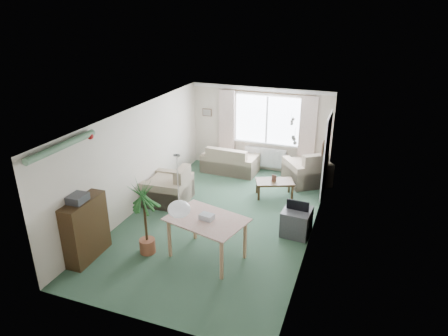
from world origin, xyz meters
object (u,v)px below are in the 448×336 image
(armchair_corner, at_px, (307,166))
(pet_bed, at_px, (297,222))
(coffee_table, at_px, (274,189))
(bookshelf, at_px, (86,229))
(armchair_left, at_px, (168,184))
(houseplant, at_px, (145,218))
(sofa, at_px, (230,159))
(tv_cube, at_px, (296,222))
(dining_table, at_px, (207,239))

(armchair_corner, distance_m, pet_bed, 2.34)
(coffee_table, height_order, bookshelf, bookshelf)
(armchair_corner, height_order, pet_bed, armchair_corner)
(armchair_left, bearing_deg, coffee_table, 112.92)
(armchair_corner, height_order, houseplant, houseplant)
(sofa, height_order, tv_cube, sofa)
(armchair_corner, xyz_separation_m, tv_cube, (0.23, -2.68, -0.19))
(coffee_table, bearing_deg, armchair_left, -153.78)
(sofa, distance_m, tv_cube, 3.62)
(sofa, relative_size, tv_cube, 2.52)
(pet_bed, bearing_deg, dining_table, -127.25)
(houseplant, xyz_separation_m, pet_bed, (2.52, 2.05, -0.70))
(dining_table, bearing_deg, armchair_left, 134.09)
(armchair_corner, distance_m, tv_cube, 2.69)
(armchair_corner, height_order, tv_cube, armchair_corner)
(armchair_corner, distance_m, houseplant, 4.95)
(sofa, bearing_deg, houseplant, 90.09)
(bookshelf, bearing_deg, armchair_corner, 54.55)
(sofa, distance_m, coffee_table, 1.94)
(armchair_left, relative_size, tv_cube, 1.68)
(armchair_corner, xyz_separation_m, bookshelf, (-3.31, -4.86, 0.13))
(armchair_corner, bearing_deg, houseplant, 26.22)
(sofa, distance_m, armchair_corner, 2.19)
(sofa, relative_size, armchair_corner, 1.47)
(houseplant, height_order, dining_table, houseplant)
(bookshelf, relative_size, tv_cube, 1.97)
(armchair_left, distance_m, dining_table, 2.56)
(armchair_corner, relative_size, bookshelf, 0.87)
(sofa, relative_size, houseplant, 1.01)
(armchair_corner, distance_m, coffee_table, 1.30)
(dining_table, relative_size, pet_bed, 2.15)
(bookshelf, bearing_deg, pet_bed, 35.14)
(armchair_left, distance_m, pet_bed, 3.18)
(dining_table, xyz_separation_m, pet_bed, (1.37, 1.81, -0.34))
(armchair_left, relative_size, pet_bed, 1.71)
(pet_bed, bearing_deg, armchair_corner, 94.36)
(tv_cube, xyz_separation_m, pet_bed, (-0.05, 0.38, -0.22))
(houseplant, bearing_deg, dining_table, 12.16)
(armchair_corner, xyz_separation_m, houseplant, (-2.35, -4.35, 0.29))
(tv_cube, bearing_deg, armchair_corner, 99.26)
(dining_table, bearing_deg, houseplant, -167.84)
(armchair_corner, bearing_deg, armchair_left, 1.86)
(armchair_corner, height_order, bookshelf, bookshelf)
(tv_cube, relative_size, pet_bed, 1.02)
(houseplant, relative_size, pet_bed, 2.53)
(coffee_table, distance_m, pet_bed, 1.44)
(tv_cube, bearing_deg, coffee_table, 122.78)
(sofa, bearing_deg, tv_cube, 133.92)
(bookshelf, height_order, houseplant, houseplant)
(armchair_left, bearing_deg, armchair_corner, 124.01)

